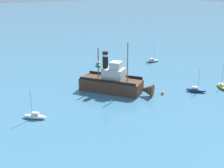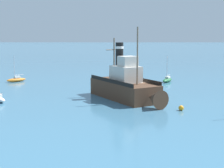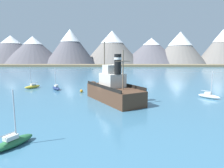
{
  "view_description": "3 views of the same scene",
  "coord_description": "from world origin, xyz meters",
  "views": [
    {
      "loc": [
        33.11,
        40.81,
        19.69
      ],
      "look_at": [
        2.68,
        1.13,
        2.05
      ],
      "focal_mm": 45.0,
      "sensor_mm": 36.0,
      "label": 1
    },
    {
      "loc": [
        2.75,
        46.94,
        9.08
      ],
      "look_at": [
        3.41,
        -2.07,
        1.8
      ],
      "focal_mm": 55.0,
      "sensor_mm": 36.0,
      "label": 2
    },
    {
      "loc": [
        1.83,
        -32.86,
        7.82
      ],
      "look_at": [
        1.41,
        1.55,
        2.61
      ],
      "focal_mm": 32.0,
      "sensor_mm": 36.0,
      "label": 3
    }
  ],
  "objects": [
    {
      "name": "old_tugboat",
      "position": [
        1.43,
        0.15,
        1.83
      ],
      "size": [
        10.25,
        14.11,
        9.9
      ],
      "color": "#4C3323",
      "rests_on": "ground"
    },
    {
      "name": "mooring_buoy",
      "position": [
        -4.91,
        7.11,
        0.31
      ],
      "size": [
        0.62,
        0.62,
        0.62
      ],
      "primitive_type": "sphere",
      "color": "orange",
      "rests_on": "ground"
    },
    {
      "name": "ground_plane",
      "position": [
        0.0,
        0.0,
        0.0
      ],
      "size": [
        600.0,
        600.0,
        0.0
      ],
      "primitive_type": "plane",
      "color": "teal"
    },
    {
      "name": "sailboat_green",
      "position": [
        -6.78,
        -16.94,
        0.43
      ],
      "size": [
        2.78,
        3.86,
        4.9
      ],
      "color": "#286B3D",
      "rests_on": "ground"
    },
    {
      "name": "sailboat_orange",
      "position": [
        21.71,
        -16.94,
        0.43
      ],
      "size": [
        3.55,
        3.37,
        4.9
      ],
      "color": "orange",
      "rests_on": "ground"
    }
  ]
}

